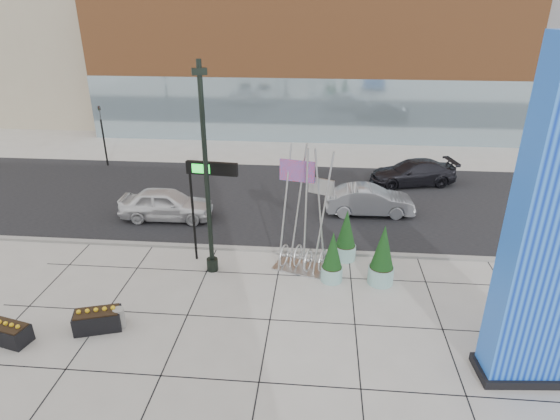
# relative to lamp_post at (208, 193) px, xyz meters

# --- Properties ---
(ground) EXTENTS (160.00, 160.00, 0.00)m
(ground) POSITION_rel_lamp_post_xyz_m (1.77, -2.15, -3.49)
(ground) COLOR #9E9991
(ground) RESTS_ON ground
(street_asphalt) EXTENTS (80.00, 12.00, 0.02)m
(street_asphalt) POSITION_rel_lamp_post_xyz_m (1.77, 7.85, -3.48)
(street_asphalt) COLOR black
(street_asphalt) RESTS_ON ground
(curb_edge) EXTENTS (80.00, 0.30, 0.12)m
(curb_edge) POSITION_rel_lamp_post_xyz_m (1.77, 1.85, -3.43)
(curb_edge) COLOR gray
(curb_edge) RESTS_ON ground
(tower_podium) EXTENTS (34.00, 10.00, 11.00)m
(tower_podium) POSITION_rel_lamp_post_xyz_m (2.77, 24.85, 2.01)
(tower_podium) COLOR #9C582D
(tower_podium) RESTS_ON ground
(tower_glass_front) EXTENTS (34.00, 0.60, 5.00)m
(tower_glass_front) POSITION_rel_lamp_post_xyz_m (2.77, 20.05, -0.99)
(tower_glass_front) COLOR #8CA5B2
(tower_glass_front) RESTS_ON ground
(lamp_post) EXTENTS (0.58, 0.47, 8.53)m
(lamp_post) POSITION_rel_lamp_post_xyz_m (0.00, 0.00, 0.00)
(lamp_post) COLOR black
(lamp_post) RESTS_ON ground
(public_art_sculpture) EXTENTS (2.63, 1.85, 5.41)m
(public_art_sculpture) POSITION_rel_lamp_post_xyz_m (3.79, 0.44, -2.07)
(public_art_sculpture) COLOR silver
(public_art_sculpture) RESTS_ON ground
(concrete_bollard) EXTENTS (0.38, 0.38, 0.74)m
(concrete_bollard) POSITION_rel_lamp_post_xyz_m (-2.35, -4.00, -3.12)
(concrete_bollard) COLOR gray
(concrete_bollard) RESTS_ON ground
(overhead_street_sign) EXTENTS (2.13, 0.39, 4.51)m
(overhead_street_sign) POSITION_rel_lamp_post_xyz_m (-0.14, 0.86, 0.38)
(overhead_street_sign) COLOR black
(overhead_street_sign) RESTS_ON ground
(round_planter_east) EXTENTS (1.02, 1.02, 2.56)m
(round_planter_east) POSITION_rel_lamp_post_xyz_m (6.92, -0.35, -2.28)
(round_planter_east) COLOR #89B8B3
(round_planter_east) RESTS_ON ground
(round_planter_mid) EXTENTS (0.87, 0.87, 2.18)m
(round_planter_mid) POSITION_rel_lamp_post_xyz_m (4.97, -0.35, -2.46)
(round_planter_mid) COLOR #89B8B3
(round_planter_mid) RESTS_ON ground
(round_planter_west) EXTENTS (0.93, 0.93, 2.33)m
(round_planter_west) POSITION_rel_lamp_post_xyz_m (5.57, 1.45, -2.39)
(round_planter_west) COLOR #89B8B3
(round_planter_west) RESTS_ON ground
(box_planter_north) EXTENTS (1.71, 1.20, 0.85)m
(box_planter_north) POSITION_rel_lamp_post_xyz_m (-3.06, -4.15, -3.10)
(box_planter_north) COLOR black
(box_planter_north) RESTS_ON ground
(box_planter_south) EXTENTS (1.56, 1.04, 0.79)m
(box_planter_south) POSITION_rel_lamp_post_xyz_m (-5.73, -5.05, -3.13)
(box_planter_south) COLOR black
(box_planter_south) RESTS_ON ground
(car_white_west) EXTENTS (4.79, 2.02, 1.62)m
(car_white_west) POSITION_rel_lamp_post_xyz_m (-3.45, 4.82, -2.68)
(car_white_west) COLOR white
(car_white_west) RESTS_ON ground
(car_silver_mid) EXTENTS (4.66, 1.79, 1.52)m
(car_silver_mid) POSITION_rel_lamp_post_xyz_m (7.01, 6.35, -2.73)
(car_silver_mid) COLOR #929499
(car_silver_mid) RESTS_ON ground
(car_dark_east) EXTENTS (5.52, 3.17, 1.51)m
(car_dark_east) POSITION_rel_lamp_post_xyz_m (10.02, 11.03, -2.74)
(car_dark_east) COLOR black
(car_dark_east) RESTS_ON ground
(traffic_signal) EXTENTS (0.15, 0.18, 4.10)m
(traffic_signal) POSITION_rel_lamp_post_xyz_m (-10.23, 12.85, -1.19)
(traffic_signal) COLOR black
(traffic_signal) RESTS_ON ground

